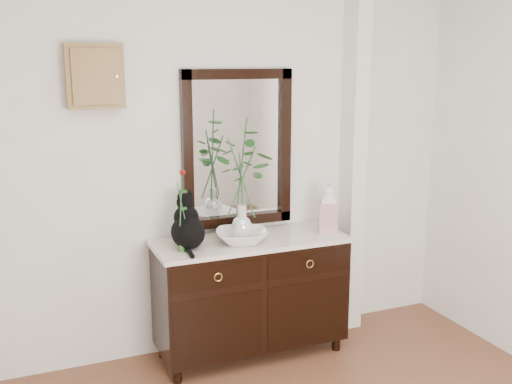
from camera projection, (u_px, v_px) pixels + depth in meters
name	position (u px, v px, depth m)	size (l,w,h in m)	color
wall_back	(224.00, 162.00, 4.18)	(3.60, 0.04, 2.70)	white
pilaster	(353.00, 155.00, 4.48)	(0.12, 0.20, 2.70)	white
sideboard	(251.00, 290.00, 4.18)	(1.33, 0.52, 0.82)	black
wall_mirror	(238.00, 149.00, 4.18)	(0.80, 0.06, 1.10)	black
key_cabinet	(95.00, 76.00, 3.69)	(0.35, 0.10, 0.40)	brown
cat	(188.00, 221.00, 3.87)	(0.25, 0.31, 0.36)	black
lotus_bowl	(242.00, 237.00, 4.01)	(0.34, 0.34, 0.08)	white
vase_branches	(241.00, 179.00, 3.92)	(0.40, 0.40, 0.84)	silver
bud_vase_rose	(181.00, 210.00, 3.77)	(0.07, 0.07, 0.54)	#2B5F26
ginger_jar	(328.00, 208.00, 4.23)	(0.13, 0.13, 0.35)	white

